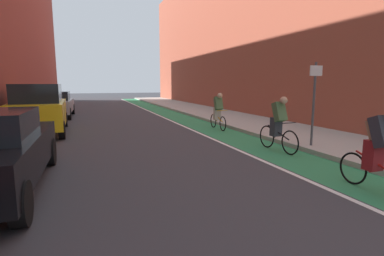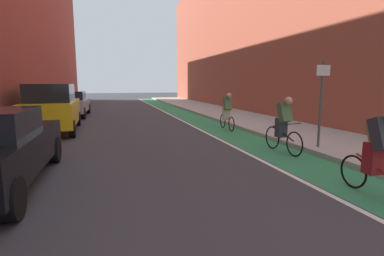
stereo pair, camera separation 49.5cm
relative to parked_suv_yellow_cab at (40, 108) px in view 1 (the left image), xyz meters
The scene contains 11 objects.
ground_plane 3.89m from the parked_suv_yellow_cab, 27.19° to the left, with size 97.16×97.16×0.00m, color #38383D.
bike_lane_paint 7.92m from the parked_suv_yellow_cab, 28.20° to the left, with size 1.60×44.17×0.00m, color #2D8451.
lane_divider_stripe 7.15m from the parked_suv_yellow_cab, 31.65° to the left, with size 0.12×44.17×0.00m, color white.
sidewalk_right 10.21m from the parked_suv_yellow_cab, 21.42° to the left, with size 3.48×44.17×0.14m, color #A8A59E.
building_facade_right 14.54m from the parked_suv_yellow_cab, 24.73° to the left, with size 2.40×40.17×11.98m, color #9E4C38.
parked_suv_yellow_cab is the anchor object (origin of this frame).
parked_sedan_silver 6.00m from the parked_suv_yellow_cab, 90.03° to the left, with size 2.05×4.43×1.53m.
cyclist_mid 11.44m from the parked_suv_yellow_cab, 54.13° to the right, with size 0.48×1.70×1.60m.
cyclist_trailing 9.14m from the parked_suv_yellow_cab, 39.27° to the right, with size 0.48×1.75×1.63m.
cyclist_far 7.29m from the parked_suv_yellow_cab, 10.64° to the right, with size 0.48×1.68×1.59m.
street_sign_post 10.13m from the parked_suv_yellow_cab, 36.47° to the right, with size 0.44×0.07×2.48m.
Camera 1 is at (-1.58, 3.33, 2.01)m, focal length 27.56 mm.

